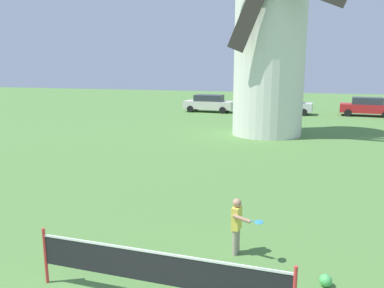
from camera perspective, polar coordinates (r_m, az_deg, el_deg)
name	(u,v)px	position (r m, az deg, el deg)	size (l,w,h in m)	color
windmill	(270,31)	(23.28, 11.73, 16.41)	(8.12, 4.84, 12.90)	silver
tennis_net	(157,268)	(6.78, -5.33, -18.17)	(4.59, 0.06, 1.10)	red
player_far	(238,223)	(8.41, 6.89, -11.77)	(0.72, 0.60, 1.27)	#9E937F
stray_ball	(326,280)	(7.91, 19.52, -18.84)	(0.24, 0.24, 0.24)	#4CB259
parked_car_cream	(209,103)	(34.74, 2.57, 6.19)	(4.52, 1.97, 1.56)	silver
parked_car_silver	(288,105)	(34.15, 14.36, 5.75)	(4.08, 2.06, 1.56)	silver
parked_car_red	(367,106)	(34.95, 24.90, 5.16)	(4.34, 2.14, 1.56)	red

